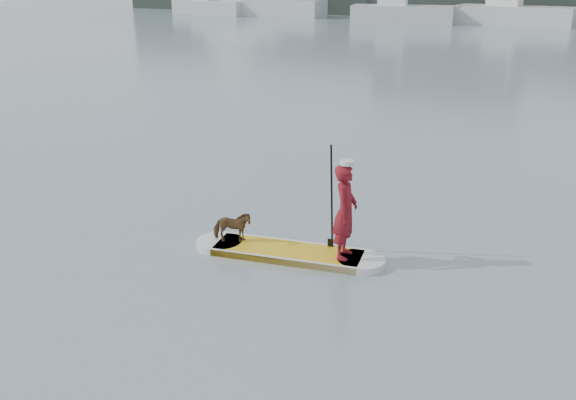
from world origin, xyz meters
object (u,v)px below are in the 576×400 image
at_px(paddleboard, 288,252).
at_px(sailboat_a, 210,6).
at_px(sailboat_c, 401,13).
at_px(paddler, 345,212).
at_px(sailboat_d, 514,13).
at_px(dog, 232,227).
at_px(sailboat_b, 274,5).

height_order(paddleboard, sailboat_a, sailboat_a).
bearing_deg(sailboat_c, paddler, -85.12).
height_order(sailboat_a, sailboat_c, sailboat_c).
distance_m(paddler, sailboat_d, 47.00).
distance_m(paddleboard, sailboat_c, 45.78).
relative_size(sailboat_a, sailboat_c, 0.96).
bearing_deg(dog, sailboat_d, -24.19).
relative_size(paddler, sailboat_c, 0.13).
bearing_deg(sailboat_d, sailboat_c, -157.48).
relative_size(sailboat_a, sailboat_b, 0.79).
xyz_separation_m(dog, sailboat_c, (-10.61, 44.44, 0.47)).
bearing_deg(sailboat_a, sailboat_d, 5.87).
xyz_separation_m(sailboat_a, sailboat_c, (19.84, -1.91, 0.08)).
relative_size(dog, sailboat_c, 0.06).
relative_size(paddler, dog, 2.40).
height_order(paddler, sailboat_a, sailboat_a).
xyz_separation_m(paddleboard, sailboat_b, (-24.84, 47.03, 0.93)).
bearing_deg(paddler, sailboat_c, 6.61).
bearing_deg(paddleboard, sailboat_a, 114.92).
height_order(dog, sailboat_d, sailboat_d).
bearing_deg(paddler, dog, 90.06).
distance_m(paddleboard, paddler, 1.28).
distance_m(paddleboard, sailboat_d, 47.09).
height_order(paddleboard, dog, dog).
xyz_separation_m(dog, sailboat_d, (-2.15, 47.14, 0.56)).
bearing_deg(sailboat_a, sailboat_c, -1.23).
height_order(paddleboard, sailboat_b, sailboat_b).
relative_size(paddleboard, dog, 4.99).
bearing_deg(sailboat_c, sailboat_b, 157.29).
xyz_separation_m(paddler, sailboat_b, (-25.79, 46.87, 0.09)).
height_order(sailboat_b, sailboat_c, sailboat_b).
distance_m(sailboat_c, sailboat_d, 8.88).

